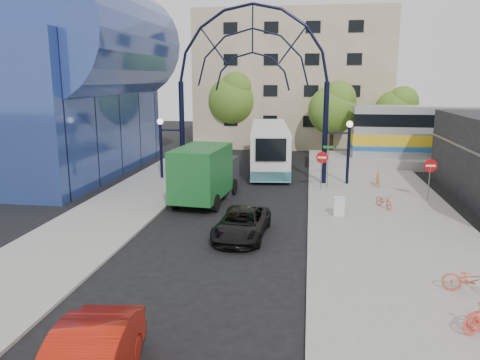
% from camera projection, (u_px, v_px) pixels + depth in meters
% --- Properties ---
extents(ground, '(120.00, 120.00, 0.00)m').
position_uv_depth(ground, '(211.00, 254.00, 19.66)').
color(ground, black).
rests_on(ground, ground).
extents(sidewalk_east, '(8.00, 56.00, 0.12)m').
position_uv_depth(sidewalk_east, '(392.00, 231.00, 22.37)').
color(sidewalk_east, gray).
rests_on(sidewalk_east, ground).
extents(plaza_west, '(5.00, 50.00, 0.12)m').
position_uv_depth(plaza_west, '(120.00, 208.00, 26.37)').
color(plaza_west, gray).
rests_on(plaza_west, ground).
extents(gateway_arch, '(13.64, 0.44, 12.10)m').
position_uv_depth(gateway_arch, '(252.00, 58.00, 31.36)').
color(gateway_arch, black).
rests_on(gateway_arch, ground).
extents(stop_sign, '(0.80, 0.07, 2.50)m').
position_uv_depth(stop_sign, '(322.00, 161.00, 30.14)').
color(stop_sign, slate).
rests_on(stop_sign, sidewalk_east).
extents(do_not_enter_sign, '(0.76, 0.07, 2.48)m').
position_uv_depth(do_not_enter_sign, '(430.00, 170.00, 27.32)').
color(do_not_enter_sign, slate).
rests_on(do_not_enter_sign, sidewalk_east).
extents(street_name_sign, '(0.70, 0.70, 2.80)m').
position_uv_depth(street_name_sign, '(328.00, 157.00, 30.63)').
color(street_name_sign, slate).
rests_on(street_name_sign, sidewalk_east).
extents(sandwich_board, '(0.55, 0.61, 0.99)m').
position_uv_depth(sandwich_board, '(339.00, 205.00, 24.47)').
color(sandwich_board, white).
rests_on(sandwich_board, sidewalk_east).
extents(transit_hall, '(16.50, 18.00, 14.50)m').
position_uv_depth(transit_hall, '(51.00, 85.00, 34.91)').
color(transit_hall, '#2E448D').
rests_on(transit_hall, ground).
extents(apartment_block, '(20.00, 12.10, 14.00)m').
position_uv_depth(apartment_block, '(293.00, 80.00, 51.67)').
color(apartment_block, tan).
rests_on(apartment_block, ground).
extents(tree_north_a, '(4.48, 4.48, 7.00)m').
position_uv_depth(tree_north_a, '(334.00, 107.00, 42.85)').
color(tree_north_a, '#382314').
rests_on(tree_north_a, ground).
extents(tree_north_b, '(5.12, 5.12, 8.00)m').
position_uv_depth(tree_north_b, '(234.00, 97.00, 48.01)').
color(tree_north_b, '#382314').
rests_on(tree_north_b, ground).
extents(tree_north_c, '(4.16, 4.16, 6.50)m').
position_uv_depth(tree_north_c, '(398.00, 110.00, 44.00)').
color(tree_north_c, '#382314').
rests_on(tree_north_c, ground).
extents(city_bus, '(4.06, 12.92, 3.49)m').
position_uv_depth(city_bus, '(269.00, 146.00, 37.78)').
color(city_bus, white).
rests_on(city_bus, ground).
extents(green_truck, '(3.07, 6.91, 3.39)m').
position_uv_depth(green_truck, '(206.00, 173.00, 27.73)').
color(green_truck, black).
rests_on(green_truck, ground).
extents(black_suv, '(2.42, 4.81, 1.30)m').
position_uv_depth(black_suv, '(242.00, 224.00, 21.58)').
color(black_suv, black).
rests_on(black_suv, ground).
extents(bike_near_a, '(1.13, 1.60, 0.80)m').
position_uv_depth(bike_near_a, '(384.00, 201.00, 26.11)').
color(bike_near_a, '#CC5628').
rests_on(bike_near_a, sidewalk_east).
extents(bike_near_b, '(0.52, 1.63, 0.97)m').
position_uv_depth(bike_near_b, '(378.00, 179.00, 31.41)').
color(bike_near_b, orange).
rests_on(bike_near_b, sidewalk_east).
extents(bike_far_a, '(1.98, 1.13, 0.99)m').
position_uv_depth(bike_far_a, '(472.00, 280.00, 15.65)').
color(bike_far_a, '#D24A2A').
rests_on(bike_far_a, sidewalk_east).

